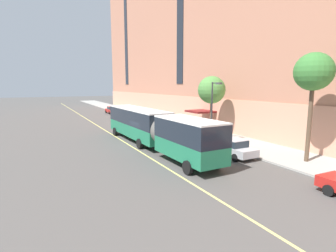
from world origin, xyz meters
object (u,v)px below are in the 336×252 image
(city_bus, at_px, (152,127))
(street_tree_mid_block, at_px, (212,90))
(parked_car_silver_0, at_px, (232,147))
(parked_car_champagne_3, at_px, (129,115))
(parked_car_red_1, at_px, (112,110))
(parked_car_silver_2, at_px, (155,123))
(fire_hydrant, at_px, (217,140))
(street_tree_near_corner, at_px, (314,73))
(street_lamp, at_px, (213,105))

(city_bus, height_order, street_tree_mid_block, street_tree_mid_block)
(parked_car_silver_0, height_order, parked_car_champagne_3, same)
(parked_car_red_1, bearing_deg, parked_car_silver_2, -89.63)
(parked_car_champagne_3, distance_m, fire_hydrant, 23.78)
(parked_car_silver_2, relative_size, parked_car_champagne_3, 0.91)
(parked_car_silver_2, bearing_deg, parked_car_champagne_3, 90.06)
(parked_car_champagne_3, relative_size, street_tree_near_corner, 0.55)
(city_bus, distance_m, parked_car_red_1, 33.83)
(street_lamp, bearing_deg, parked_car_silver_2, 98.57)
(parked_car_silver_2, xyz_separation_m, street_lamp, (1.71, -11.32, 3.30))
(street_lamp, bearing_deg, fire_hydrant, -95.89)
(parked_car_red_1, height_order, parked_car_champagne_3, same)
(street_lamp, bearing_deg, street_tree_near_corner, -78.23)
(parked_car_champagne_3, xyz_separation_m, street_tree_mid_block, (3.74, -19.68, 4.79))
(parked_car_silver_0, bearing_deg, parked_car_silver_2, 89.28)
(parked_car_silver_0, height_order, street_tree_mid_block, street_tree_mid_block)
(city_bus, relative_size, street_tree_near_corner, 2.34)
(parked_car_silver_2, xyz_separation_m, street_tree_near_corner, (3.72, -21.00, 6.29))
(parked_car_silver_0, height_order, street_tree_near_corner, street_tree_near_corner)
(parked_car_champagne_3, bearing_deg, parked_car_silver_0, -90.40)
(parked_car_silver_2, bearing_deg, parked_car_red_1, 90.37)
(street_tree_mid_block, xyz_separation_m, fire_hydrant, (-2.12, -4.04, -5.08))
(city_bus, bearing_deg, parked_car_red_1, 81.57)
(parked_car_silver_0, relative_size, street_tree_near_corner, 0.57)
(parked_car_red_1, relative_size, fire_hydrant, 6.13)
(street_tree_mid_block, bearing_deg, parked_car_silver_2, 114.28)
(street_tree_mid_block, distance_m, street_lamp, 3.96)
(parked_car_silver_0, xyz_separation_m, street_tree_mid_block, (3.93, 8.40, 4.79))
(street_lamp, height_order, fire_hydrant, street_lamp)
(parked_car_silver_2, relative_size, fire_hydrant, 5.89)
(street_lamp, relative_size, fire_hydrant, 8.81)
(parked_car_red_1, xyz_separation_m, parked_car_silver_2, (0.15, -22.81, 0.00))
(street_lamp, bearing_deg, parked_car_red_1, 93.11)
(parked_car_silver_0, relative_size, street_tree_mid_block, 0.68)
(city_bus, bearing_deg, fire_hydrant, -13.94)
(city_bus, xyz_separation_m, parked_car_silver_2, (5.11, 10.62, -1.32))
(parked_car_red_1, distance_m, parked_car_silver_2, 22.81)
(parked_car_champagne_3, bearing_deg, fire_hydrant, -86.10)
(city_bus, distance_m, parked_car_silver_0, 7.88)
(city_bus, xyz_separation_m, parked_car_silver_0, (4.90, -6.03, -1.32))
(parked_car_silver_0, distance_m, parked_car_red_1, 39.46)
(parked_car_silver_0, distance_m, parked_car_champagne_3, 28.08)
(parked_car_red_1, bearing_deg, parked_car_champagne_3, -89.32)
(city_bus, relative_size, street_tree_mid_block, 2.79)
(city_bus, height_order, parked_car_silver_0, city_bus)
(street_tree_near_corner, xyz_separation_m, street_tree_mid_block, (-0.00, 12.75, -1.50))
(street_tree_near_corner, relative_size, street_lamp, 1.34)
(fire_hydrant, bearing_deg, street_lamp, 84.11)
(parked_car_silver_0, bearing_deg, parked_car_champagne_3, 89.60)
(parked_car_red_1, height_order, parked_car_silver_2, same)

